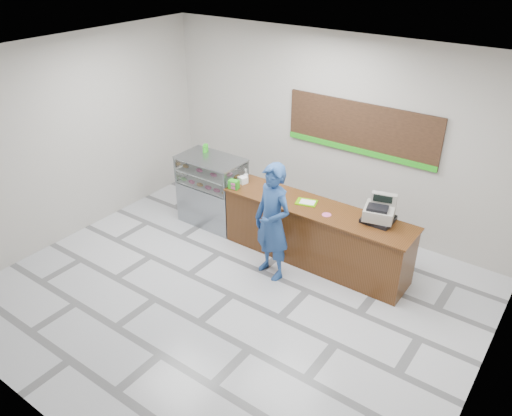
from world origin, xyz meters
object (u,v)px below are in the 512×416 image
Objects in this scene: serving_tray at (307,202)px; customer at (272,222)px; sales_counter at (315,234)px; display_case at (212,190)px; cash_register at (380,212)px.

customer reaches higher than serving_tray.
sales_counter is 8.39× the size of serving_tray.
display_case is at bearing -179.99° from sales_counter.
display_case is (-2.22, -0.00, 0.16)m from sales_counter.
customer is at bearing -118.12° from serving_tray.
display_case is 0.69× the size of customer.
display_case reaches higher than sales_counter.
serving_tray is at bearing 172.70° from cash_register.
cash_register is at bearing 48.00° from customer.
sales_counter is 2.45× the size of display_case.
sales_counter is 1.20m from cash_register.
display_case is 3.24m from cash_register.
cash_register is 1.43× the size of serving_tray.
cash_register is 1.21m from serving_tray.
customer is (-1.35, -0.90, -0.22)m from cash_register.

